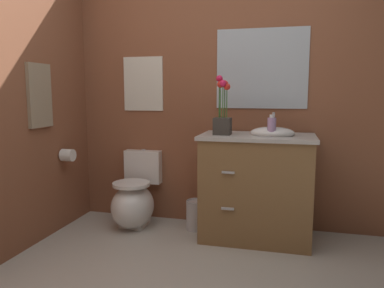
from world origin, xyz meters
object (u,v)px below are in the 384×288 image
at_px(toilet, 135,200).
at_px(hanging_towel, 40,96).
at_px(wall_mirror, 262,69).
at_px(wall_poster, 143,84).
at_px(toilet_paper_roll, 68,155).
at_px(vanity_cabinet, 257,186).
at_px(soap_bottle, 272,127).
at_px(flower_vase, 223,116).
at_px(trash_bin, 196,215).

relative_size(toilet, hanging_towel, 1.33).
bearing_deg(wall_mirror, wall_poster, 180.00).
height_order(hanging_towel, toilet_paper_roll, hanging_towel).
bearing_deg(vanity_cabinet, soap_bottle, -37.26).
distance_m(toilet, vanity_cabinet, 1.14).
xyz_separation_m(vanity_cabinet, hanging_towel, (-1.74, -0.44, 0.76)).
height_order(toilet, wall_poster, wall_poster).
height_order(wall_poster, wall_mirror, wall_mirror).
distance_m(toilet, wall_mirror, 1.67).
xyz_separation_m(hanging_towel, toilet_paper_roll, (0.06, 0.27, -0.54)).
height_order(soap_bottle, wall_poster, wall_poster).
distance_m(flower_vase, wall_poster, 0.94).
height_order(vanity_cabinet, wall_poster, wall_poster).
bearing_deg(toilet, toilet_paper_roll, -160.57).
relative_size(toilet, toilet_paper_roll, 6.27).
xyz_separation_m(soap_bottle, wall_poster, (-1.24, 0.38, 0.35)).
distance_m(soap_bottle, hanging_towel, 1.90).
xyz_separation_m(flower_vase, trash_bin, (-0.26, 0.13, -0.91)).
bearing_deg(vanity_cabinet, toilet_paper_roll, -174.23).
xyz_separation_m(toilet, wall_poster, (0.00, 0.27, 1.08)).
bearing_deg(toilet, wall_poster, 90.00).
relative_size(vanity_cabinet, wall_mirror, 1.34).
bearing_deg(toilet_paper_roll, toilet, 19.43).
bearing_deg(wall_poster, toilet_paper_roll, -140.19).
relative_size(vanity_cabinet, wall_poster, 2.09).
distance_m(vanity_cabinet, trash_bin, 0.64).
xyz_separation_m(toilet, vanity_cabinet, (1.12, -0.03, 0.22)).
bearing_deg(trash_bin, toilet_paper_roll, -167.79).
bearing_deg(vanity_cabinet, hanging_towel, -165.65).
bearing_deg(soap_bottle, vanity_cabinet, 142.74).
relative_size(wall_mirror, hanging_towel, 1.54).
bearing_deg(hanging_towel, wall_poster, 50.35).
distance_m(soap_bottle, trash_bin, 1.08).
xyz_separation_m(soap_bottle, wall_mirror, (-0.12, 0.38, 0.48)).
relative_size(toilet, wall_poster, 1.34).
height_order(vanity_cabinet, hanging_towel, hanging_towel).
distance_m(trash_bin, wall_poster, 1.34).
xyz_separation_m(wall_poster, toilet_paper_roll, (-0.56, -0.46, -0.64)).
bearing_deg(wall_mirror, hanging_towel, -156.94).
bearing_deg(trash_bin, flower_vase, -26.50).
height_order(toilet, toilet_paper_roll, toilet_paper_roll).
bearing_deg(wall_poster, flower_vase, -22.49).
bearing_deg(trash_bin, vanity_cabinet, -7.92).
distance_m(flower_vase, toilet_paper_roll, 1.45).
height_order(flower_vase, hanging_towel, hanging_towel).
relative_size(soap_bottle, trash_bin, 0.64).
bearing_deg(toilet, hanging_towel, -142.44).
bearing_deg(soap_bottle, trash_bin, 166.16).
height_order(flower_vase, wall_mirror, wall_mirror).
bearing_deg(toilet, flower_vase, -5.36).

